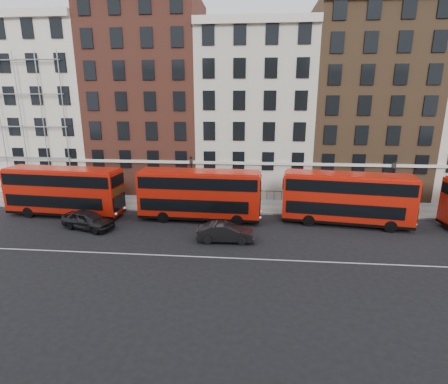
# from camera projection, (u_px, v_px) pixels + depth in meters

# --- Properties ---
(ground) EXTENTS (120.00, 120.00, 0.00)m
(ground) POSITION_uv_depth(u_px,v_px,m) (250.00, 247.00, 26.86)
(ground) COLOR black
(ground) RESTS_ON ground
(pavement) EXTENTS (80.00, 5.00, 0.15)m
(pavement) POSITION_uv_depth(u_px,v_px,m) (252.00, 206.00, 36.93)
(pavement) COLOR gray
(pavement) RESTS_ON ground
(kerb) EXTENTS (80.00, 0.30, 0.16)m
(kerb) POSITION_uv_depth(u_px,v_px,m) (252.00, 213.00, 34.52)
(kerb) COLOR gray
(kerb) RESTS_ON ground
(road_centre_line) EXTENTS (70.00, 0.12, 0.01)m
(road_centre_line) POSITION_uv_depth(u_px,v_px,m) (249.00, 259.00, 24.94)
(road_centre_line) COLOR white
(road_centre_line) RESTS_ON ground
(building_terrace) EXTENTS (64.00, 11.95, 22.00)m
(building_terrace) POSITION_uv_depth(u_px,v_px,m) (252.00, 105.00, 41.37)
(building_terrace) COLOR beige
(building_terrace) RESTS_ON ground
(bus_a) EXTENTS (11.38, 3.56, 4.71)m
(bus_a) POSITION_uv_depth(u_px,v_px,m) (64.00, 190.00, 33.45)
(bus_a) COLOR #B81709
(bus_a) RESTS_ON ground
(bus_b) EXTENTS (11.32, 3.10, 4.72)m
(bus_b) POSITION_uv_depth(u_px,v_px,m) (199.00, 194.00, 32.26)
(bus_b) COLOR #B81709
(bus_b) RESTS_ON ground
(bus_c) EXTENTS (11.43, 4.12, 4.70)m
(bus_c) POSITION_uv_depth(u_px,v_px,m) (346.00, 198.00, 31.08)
(bus_c) COLOR #B81709
(bus_c) RESTS_ON ground
(car_rear) EXTENTS (5.19, 3.34, 1.64)m
(car_rear) POSITION_uv_depth(u_px,v_px,m) (88.00, 220.00, 30.45)
(car_rear) COLOR black
(car_rear) RESTS_ON ground
(car_front) EXTENTS (4.64, 1.78, 1.51)m
(car_front) POSITION_uv_depth(u_px,v_px,m) (225.00, 232.00, 27.83)
(car_front) COLOR black
(car_front) RESTS_ON ground
(lamp_post_left) EXTENTS (0.44, 0.44, 5.33)m
(lamp_post_left) POSITION_uv_depth(u_px,v_px,m) (192.00, 179.00, 35.52)
(lamp_post_left) COLOR black
(lamp_post_left) RESTS_ON pavement
(lamp_post_right) EXTENTS (0.44, 0.44, 5.33)m
(lamp_post_right) POSITION_uv_depth(u_px,v_px,m) (391.00, 185.00, 33.29)
(lamp_post_right) COLOR black
(lamp_post_right) RESTS_ON pavement
(iron_railings) EXTENTS (6.60, 0.06, 1.00)m
(iron_railings) POSITION_uv_depth(u_px,v_px,m) (252.00, 195.00, 38.89)
(iron_railings) COLOR black
(iron_railings) RESTS_ON pavement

